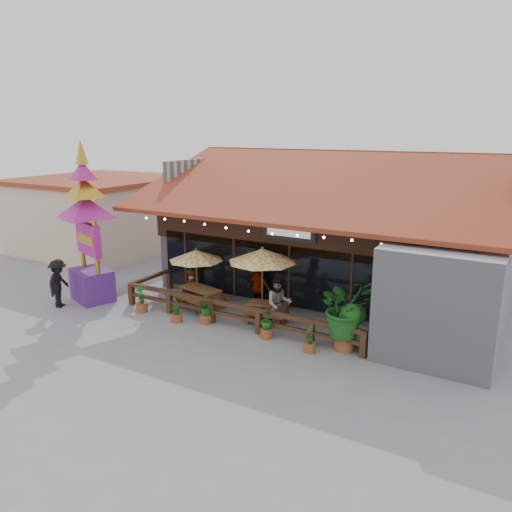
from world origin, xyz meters
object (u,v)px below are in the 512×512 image
Objects in this scene: umbrella_left at (196,255)px; thai_sign_tower at (86,212)px; picnic_table_left at (201,294)px; tropical_plant at (346,309)px; pedestrian at (59,283)px; picnic_table_right at (268,309)px; umbrella_right at (262,256)px.

umbrella_left is 0.41× the size of thai_sign_tower.
picnic_table_left is 0.28× the size of thai_sign_tower.
thai_sign_tower is at bearing -176.71° from tropical_plant.
thai_sign_tower is 3.61× the size of pedestrian.
umbrella_left reaches higher than pedestrian.
umbrella_left is 1.58m from picnic_table_left.
picnic_table_right is at bearing 1.29° from picnic_table_left.
picnic_table_left is at bearing -35.28° from umbrella_left.
picnic_table_right is 8.39m from thai_sign_tower.
tropical_plant is at bearing -15.52° from picnic_table_right.
umbrella_right is 1.90× the size of picnic_table_right.
picnic_table_right is at bearing -3.26° from umbrella_left.
thai_sign_tower reaches higher than pedestrian.
picnic_table_right is (0.42, -0.29, -1.94)m from umbrella_right.
picnic_table_left is 6.51m from tropical_plant.
tropical_plant reaches higher than pedestrian.
umbrella_left is 5.63m from pedestrian.
pedestrian is at bearing -160.79° from picnic_table_right.
umbrella_left is 3.78m from picnic_table_right.
umbrella_right is at bearing -91.18° from pedestrian.
pedestrian is at bearing -170.62° from tropical_plant.
umbrella_right is 0.45× the size of thai_sign_tower.
umbrella_left is at bearing 176.74° from picnic_table_right.
umbrella_right is at bearing 7.69° from picnic_table_left.
umbrella_right is at bearing 14.44° from thai_sign_tower.
thai_sign_tower reaches higher than picnic_table_right.
picnic_table_right is at bearing 11.60° from thai_sign_tower.
pedestrian is (-5.01, -2.74, 0.42)m from picnic_table_left.
thai_sign_tower reaches higher than tropical_plant.
picnic_table_right is (3.06, 0.07, -0.08)m from picnic_table_left.
umbrella_right reaches higher than umbrella_left.
umbrella_left is at bearing 22.90° from thai_sign_tower.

